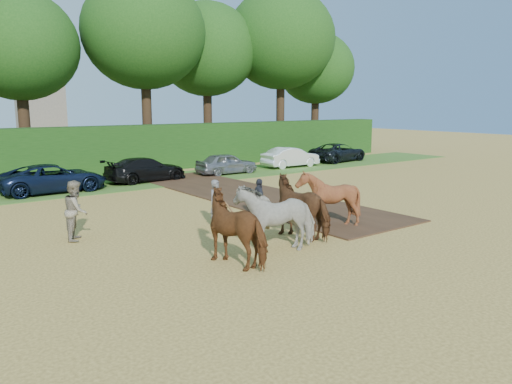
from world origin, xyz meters
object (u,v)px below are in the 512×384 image
spectator_near (76,210)px  parked_cars (195,166)px  spectator_far (259,199)px  plough_team (288,211)px  church (35,26)px

spectator_near → parked_cars: (10.15, 10.04, -0.28)m
spectator_far → plough_team: (-1.21, -3.11, 0.23)m
plough_team → church: bearing=83.5°
spectator_near → parked_cars: size_ratio=0.06×
parked_cars → church: 43.09m
plough_team → church: church is taller
spectator_far → church: 54.09m
spectator_far → church: (5.13, 52.26, 12.95)m
spectator_near → parked_cars: bearing=-18.6°
plough_team → parked_cars: 15.12m
plough_team → church: 57.17m
plough_team → parked_cars: plough_team is taller
plough_team → parked_cars: bearing=71.3°
parked_cars → church: size_ratio=1.15×
spectator_near → parked_cars: spectator_near is taller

